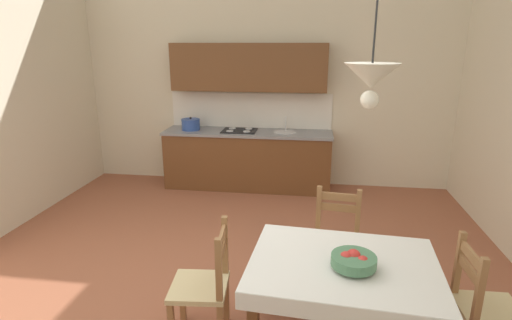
{
  "coord_description": "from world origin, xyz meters",
  "views": [
    {
      "loc": [
        0.73,
        -3.05,
        2.21
      ],
      "look_at": [
        0.17,
        0.89,
        1.04
      ],
      "focal_mm": 28.33,
      "sensor_mm": 36.0,
      "label": 1
    }
  ],
  "objects_px": {
    "dining_chair_window_side": "(484,309)",
    "dining_chair_tv_side": "(205,286)",
    "dining_chair_kitchen_side": "(336,243)",
    "fruit_bowl": "(354,261)",
    "kitchen_cabinetry": "(248,134)",
    "pendant_lamp": "(371,77)",
    "dining_table": "(343,279)"
  },
  "relations": [
    {
      "from": "kitchen_cabinetry",
      "to": "dining_chair_kitchen_side",
      "type": "distance_m",
      "value": 2.92
    },
    {
      "from": "kitchen_cabinetry",
      "to": "dining_chair_kitchen_side",
      "type": "height_order",
      "value": "kitchen_cabinetry"
    },
    {
      "from": "kitchen_cabinetry",
      "to": "dining_chair_window_side",
      "type": "distance_m",
      "value": 4.1
    },
    {
      "from": "dining_table",
      "to": "pendant_lamp",
      "type": "relative_size",
      "value": 1.68
    },
    {
      "from": "dining_table",
      "to": "fruit_bowl",
      "type": "bearing_deg",
      "value": -50.52
    },
    {
      "from": "dining_chair_window_side",
      "to": "fruit_bowl",
      "type": "relative_size",
      "value": 3.1
    },
    {
      "from": "kitchen_cabinetry",
      "to": "pendant_lamp",
      "type": "bearing_deg",
      "value": -69.95
    },
    {
      "from": "kitchen_cabinetry",
      "to": "dining_chair_tv_side",
      "type": "height_order",
      "value": "kitchen_cabinetry"
    },
    {
      "from": "dining_chair_window_side",
      "to": "dining_chair_tv_side",
      "type": "bearing_deg",
      "value": 179.88
    },
    {
      "from": "kitchen_cabinetry",
      "to": "dining_chair_kitchen_side",
      "type": "xyz_separation_m",
      "value": [
        1.23,
        -2.62,
        -0.41
      ]
    },
    {
      "from": "dining_chair_window_side",
      "to": "pendant_lamp",
      "type": "relative_size",
      "value": 1.16
    },
    {
      "from": "dining_chair_kitchen_side",
      "to": "fruit_bowl",
      "type": "relative_size",
      "value": 3.1
    },
    {
      "from": "kitchen_cabinetry",
      "to": "fruit_bowl",
      "type": "height_order",
      "value": "kitchen_cabinetry"
    },
    {
      "from": "dining_chair_tv_side",
      "to": "pendant_lamp",
      "type": "bearing_deg",
      "value": -7.62
    },
    {
      "from": "kitchen_cabinetry",
      "to": "fruit_bowl",
      "type": "distance_m",
      "value": 3.78
    },
    {
      "from": "fruit_bowl",
      "to": "kitchen_cabinetry",
      "type": "bearing_deg",
      "value": 109.89
    },
    {
      "from": "dining_chair_window_side",
      "to": "fruit_bowl",
      "type": "xyz_separation_m",
      "value": [
        -0.91,
        -0.12,
        0.37
      ]
    },
    {
      "from": "dining_chair_kitchen_side",
      "to": "fruit_bowl",
      "type": "distance_m",
      "value": 1.01
    },
    {
      "from": "dining_table",
      "to": "fruit_bowl",
      "type": "distance_m",
      "value": 0.21
    },
    {
      "from": "dining_chair_window_side",
      "to": "dining_chair_tv_side",
      "type": "distance_m",
      "value": 1.98
    },
    {
      "from": "fruit_bowl",
      "to": "dining_chair_tv_side",
      "type": "bearing_deg",
      "value": 173.43
    },
    {
      "from": "pendant_lamp",
      "to": "dining_chair_kitchen_side",
      "type": "bearing_deg",
      "value": 94.27
    },
    {
      "from": "dining_chair_window_side",
      "to": "dining_chair_tv_side",
      "type": "height_order",
      "value": "same"
    },
    {
      "from": "kitchen_cabinetry",
      "to": "pendant_lamp",
      "type": "xyz_separation_m",
      "value": [
        1.31,
        -3.58,
        1.16
      ]
    },
    {
      "from": "kitchen_cabinetry",
      "to": "pendant_lamp",
      "type": "relative_size",
      "value": 3.19
    },
    {
      "from": "dining_chair_kitchen_side",
      "to": "pendant_lamp",
      "type": "distance_m",
      "value": 1.84
    },
    {
      "from": "dining_chair_window_side",
      "to": "pendant_lamp",
      "type": "height_order",
      "value": "pendant_lamp"
    },
    {
      "from": "dining_chair_window_side",
      "to": "dining_chair_tv_side",
      "type": "xyz_separation_m",
      "value": [
        -1.98,
        0.0,
        0.0
      ]
    },
    {
      "from": "dining_table",
      "to": "dining_chair_window_side",
      "type": "distance_m",
      "value": 0.99
    },
    {
      "from": "dining_chair_kitchen_side",
      "to": "dining_chair_window_side",
      "type": "bearing_deg",
      "value": -40.35
    },
    {
      "from": "dining_chair_window_side",
      "to": "dining_chair_kitchen_side",
      "type": "bearing_deg",
      "value": 139.65
    },
    {
      "from": "dining_chair_kitchen_side",
      "to": "fruit_bowl",
      "type": "xyz_separation_m",
      "value": [
        0.05,
        -0.94,
        0.37
      ]
    }
  ]
}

